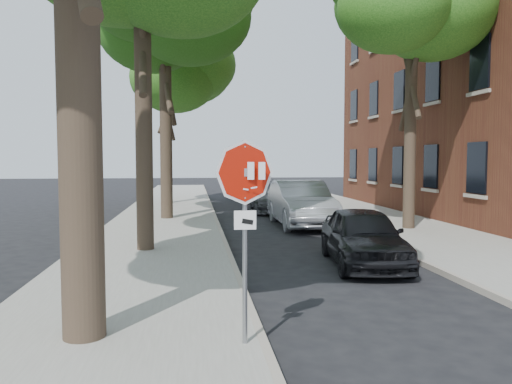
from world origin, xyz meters
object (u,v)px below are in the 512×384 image
(tree_mid_b, at_px, (164,19))
(stop_sign, at_px, (245,202))
(tree_far, at_px, (166,70))
(car_a, at_px, (363,236))
(car_b, at_px, (301,204))
(car_d, at_px, (260,189))
(tree_right, at_px, (411,19))
(car_c, at_px, (272,197))

(tree_mid_b, bearing_deg, stop_sign, -83.05)
(tree_far, xyz_separation_m, car_a, (5.32, -16.18, -6.53))
(stop_sign, distance_m, car_b, 12.31)
(stop_sign, relative_size, tree_mid_b, 0.25)
(tree_far, xyz_separation_m, car_b, (5.32, -9.32, -6.37))
(tree_mid_b, relative_size, car_d, 1.99)
(tree_far, distance_m, tree_right, 14.02)
(tree_right, bearing_deg, car_c, 117.80)
(car_d, bearing_deg, tree_far, -168.47)
(stop_sign, distance_m, car_a, 6.08)
(stop_sign, distance_m, tree_far, 21.88)
(stop_sign, bearing_deg, tree_right, 56.62)
(stop_sign, xyz_separation_m, tree_far, (-2.02, 21.14, 5.26))
(car_a, distance_m, car_c, 12.08)
(car_c, relative_size, car_d, 0.91)
(car_a, bearing_deg, stop_sign, -117.31)
(tree_right, bearing_deg, car_d, 104.73)
(stop_sign, relative_size, car_a, 0.65)
(tree_mid_b, height_order, car_d, tree_mid_b)
(tree_far, height_order, car_c, tree_far)
(tree_far, height_order, car_d, tree_far)
(stop_sign, xyz_separation_m, tree_right, (6.68, 10.14, 5.26))
(car_c, bearing_deg, tree_mid_b, -146.24)
(tree_far, distance_m, car_c, 9.23)
(stop_sign, height_order, car_d, stop_sign)
(car_c, bearing_deg, tree_far, 143.60)
(car_b, height_order, car_d, car_b)
(tree_mid_b, bearing_deg, car_b, -24.93)
(tree_far, xyz_separation_m, tree_right, (8.70, -11.00, 0.00))
(car_d, bearing_deg, car_c, -100.09)
(stop_sign, bearing_deg, tree_far, 95.46)
(tree_mid_b, distance_m, car_b, 9.05)
(tree_far, height_order, tree_right, same)
(stop_sign, bearing_deg, tree_mid_b, 96.95)
(tree_right, bearing_deg, tree_far, 128.34)
(car_b, relative_size, car_d, 0.98)
(tree_far, distance_m, car_b, 12.48)
(stop_sign, bearing_deg, car_b, 74.39)
(stop_sign, height_order, tree_far, tree_far)
(stop_sign, height_order, tree_right, tree_right)
(tree_right, xyz_separation_m, car_a, (-3.38, -5.18, -6.53))
(tree_mid_b, bearing_deg, tree_far, 92.44)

